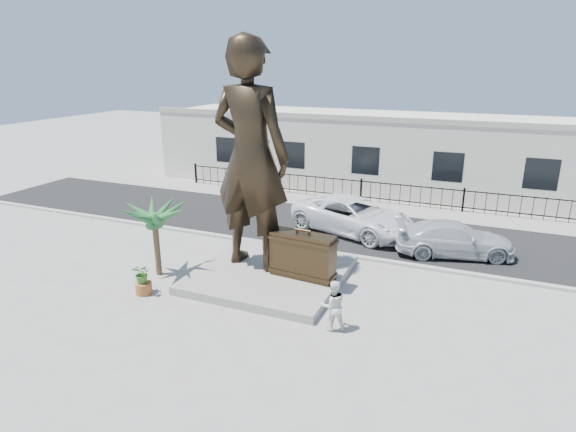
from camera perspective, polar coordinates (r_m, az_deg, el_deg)
name	(u,v)px	position (r m, az deg, el deg)	size (l,w,h in m)	color
ground	(265,298)	(16.47, -2.71, -9.63)	(100.00, 100.00, 0.00)	#9E9991
street	(336,226)	(23.36, 5.66, -1.19)	(40.00, 7.00, 0.01)	black
curb	(311,250)	(20.23, 2.73, -4.04)	(40.00, 0.25, 0.12)	#A5A399
far_sidewalk	(357,204)	(27.04, 8.17, 1.38)	(40.00, 2.50, 0.02)	#9E9991
plinth	(270,274)	(17.81, -2.12, -6.87)	(5.20, 5.20, 0.30)	gray
fence	(361,191)	(27.63, 8.65, 2.99)	(22.00, 0.10, 1.20)	black
building	(379,151)	(31.30, 10.70, 7.62)	(28.00, 7.00, 4.40)	silver
statue	(251,157)	(17.12, -4.45, 7.04)	(2.99, 1.96, 8.19)	black
suitcase	(303,255)	(16.93, 1.77, -4.70)	(2.29, 0.73, 1.61)	#322515
tourist	(333,305)	(14.37, 5.38, -10.51)	(0.76, 0.60, 1.57)	white
car_white	(353,216)	(22.37, 7.74, 0.06)	(2.68, 5.81, 1.61)	white
car_silver	(454,239)	(20.76, 19.11, -2.59)	(1.92, 4.73, 1.37)	silver
worker	(267,180)	(28.84, -2.53, 4.31)	(1.07, 0.61, 1.65)	#F5570C
palm_tree	(159,274)	(18.76, -15.00, -6.67)	(1.80, 1.80, 3.20)	#205828
planter	(144,288)	(17.34, -16.72, -8.20)	(0.56, 0.56, 0.40)	#9C5829
shrub	(142,274)	(17.12, -16.88, -6.55)	(0.62, 0.54, 0.69)	#376D23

